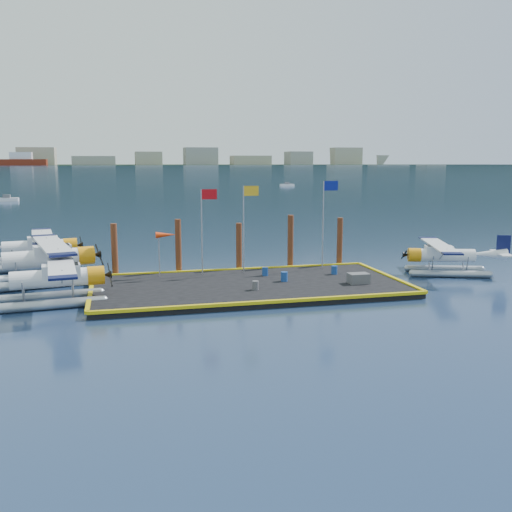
{
  "coord_description": "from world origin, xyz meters",
  "views": [
    {
      "loc": [
        -8.24,
        -35.59,
        8.43
      ],
      "look_at": [
        0.97,
        2.0,
        1.87
      ],
      "focal_mm": 40.0,
      "sensor_mm": 36.0,
      "label": 1
    }
  ],
  "objects_px": {
    "seaplane_b": "(46,261)",
    "drum_1": "(255,285)",
    "drum_2": "(284,277)",
    "flagpole_blue": "(326,211)",
    "flagpole_red": "(205,218)",
    "windsock": "(166,236)",
    "flagpole_yellow": "(246,215)",
    "seaplane_c": "(38,249)",
    "seaplane_a": "(55,281)",
    "seaplane_d": "(443,257)",
    "piling_2": "(239,248)",
    "piling_3": "(290,243)",
    "piling_0": "(115,252)",
    "piling_4": "(340,243)",
    "piling_1": "(178,248)",
    "drum_4": "(334,270)",
    "crate": "(358,278)",
    "drum_5": "(265,271)"
  },
  "relations": [
    {
      "from": "drum_2",
      "to": "piling_4",
      "type": "distance_m",
      "value": 8.09
    },
    {
      "from": "seaplane_a",
      "to": "flagpole_yellow",
      "type": "distance_m",
      "value": 13.89
    },
    {
      "from": "seaplane_c",
      "to": "piling_2",
      "type": "xyz_separation_m",
      "value": [
        14.86,
        -5.79,
        0.4
      ]
    },
    {
      "from": "seaplane_a",
      "to": "seaplane_d",
      "type": "bearing_deg",
      "value": 89.07
    },
    {
      "from": "drum_4",
      "to": "flagpole_yellow",
      "type": "bearing_deg",
      "value": 159.74
    },
    {
      "from": "flagpole_yellow",
      "to": "seaplane_d",
      "type": "bearing_deg",
      "value": -9.54
    },
    {
      "from": "flagpole_yellow",
      "to": "piling_3",
      "type": "height_order",
      "value": "flagpole_yellow"
    },
    {
      "from": "piling_2",
      "to": "seaplane_a",
      "type": "bearing_deg",
      "value": -152.22
    },
    {
      "from": "drum_1",
      "to": "drum_4",
      "type": "bearing_deg",
      "value": 27.6
    },
    {
      "from": "flagpole_blue",
      "to": "piling_2",
      "type": "height_order",
      "value": "flagpole_blue"
    },
    {
      "from": "piling_3",
      "to": "flagpole_red",
      "type": "bearing_deg",
      "value": -166.75
    },
    {
      "from": "seaplane_b",
      "to": "flagpole_yellow",
      "type": "distance_m",
      "value": 14.07
    },
    {
      "from": "seaplane_c",
      "to": "piling_1",
      "type": "bearing_deg",
      "value": 53.0
    },
    {
      "from": "seaplane_c",
      "to": "seaplane_d",
      "type": "bearing_deg",
      "value": 63.79
    },
    {
      "from": "seaplane_b",
      "to": "drum_1",
      "type": "xyz_separation_m",
      "value": [
        13.03,
        -6.66,
        -0.94
      ]
    },
    {
      "from": "flagpole_blue",
      "to": "piling_3",
      "type": "relative_size",
      "value": 1.51
    },
    {
      "from": "piling_2",
      "to": "piling_4",
      "type": "height_order",
      "value": "piling_4"
    },
    {
      "from": "seaplane_a",
      "to": "flagpole_yellow",
      "type": "height_order",
      "value": "flagpole_yellow"
    },
    {
      "from": "crate",
      "to": "windsock",
      "type": "relative_size",
      "value": 0.43
    },
    {
      "from": "drum_4",
      "to": "piling_4",
      "type": "xyz_separation_m",
      "value": [
        1.9,
        3.78,
        1.3
      ]
    },
    {
      "from": "crate",
      "to": "piling_1",
      "type": "relative_size",
      "value": 0.32
    },
    {
      "from": "windsock",
      "to": "piling_3",
      "type": "distance_m",
      "value": 9.72
    },
    {
      "from": "drum_1",
      "to": "flagpole_red",
      "type": "xyz_separation_m",
      "value": [
        -2.29,
        5.63,
        3.71
      ]
    },
    {
      "from": "drum_5",
      "to": "piling_3",
      "type": "height_order",
      "value": "piling_3"
    },
    {
      "from": "piling_0",
      "to": "flagpole_blue",
      "type": "bearing_deg",
      "value": -6.01
    },
    {
      "from": "seaplane_a",
      "to": "drum_4",
      "type": "bearing_deg",
      "value": 92.22
    },
    {
      "from": "drum_2",
      "to": "flagpole_blue",
      "type": "xyz_separation_m",
      "value": [
        4.23,
        3.64,
        3.97
      ]
    },
    {
      "from": "drum_2",
      "to": "flagpole_blue",
      "type": "bearing_deg",
      "value": 40.69
    },
    {
      "from": "piling_2",
      "to": "piling_3",
      "type": "bearing_deg",
      "value": 0.0
    },
    {
      "from": "seaplane_c",
      "to": "flagpole_yellow",
      "type": "height_order",
      "value": "flagpole_yellow"
    },
    {
      "from": "drum_4",
      "to": "crate",
      "type": "bearing_deg",
      "value": -82.57
    },
    {
      "from": "piling_0",
      "to": "piling_4",
      "type": "relative_size",
      "value": 1.0
    },
    {
      "from": "windsock",
      "to": "piling_2",
      "type": "xyz_separation_m",
      "value": [
        5.53,
        1.6,
        -1.33
      ]
    },
    {
      "from": "drum_2",
      "to": "piling_2",
      "type": "distance_m",
      "value": 5.72
    },
    {
      "from": "flagpole_red",
      "to": "windsock",
      "type": "bearing_deg",
      "value": 180.0
    },
    {
      "from": "seaplane_c",
      "to": "flagpole_red",
      "type": "relative_size",
      "value": 1.63
    },
    {
      "from": "drum_4",
      "to": "flagpole_blue",
      "type": "xyz_separation_m",
      "value": [
        0.09,
        2.18,
        3.99
      ]
    },
    {
      "from": "crate",
      "to": "piling_2",
      "type": "bearing_deg",
      "value": 132.97
    },
    {
      "from": "windsock",
      "to": "piling_0",
      "type": "xyz_separation_m",
      "value": [
        -3.47,
        1.6,
        -1.23
      ]
    },
    {
      "from": "seaplane_c",
      "to": "seaplane_a",
      "type": "bearing_deg",
      "value": 3.43
    },
    {
      "from": "drum_2",
      "to": "drum_4",
      "type": "distance_m",
      "value": 4.39
    },
    {
      "from": "seaplane_a",
      "to": "piling_2",
      "type": "height_order",
      "value": "piling_2"
    },
    {
      "from": "seaplane_d",
      "to": "drum_1",
      "type": "relative_size",
      "value": 14.85
    },
    {
      "from": "piling_4",
      "to": "piling_3",
      "type": "bearing_deg",
      "value": 180.0
    },
    {
      "from": "seaplane_d",
      "to": "crate",
      "type": "distance_m",
      "value": 8.61
    },
    {
      "from": "piling_1",
      "to": "piling_3",
      "type": "relative_size",
      "value": 0.98
    },
    {
      "from": "drum_1",
      "to": "flagpole_blue",
      "type": "distance_m",
      "value": 9.63
    },
    {
      "from": "seaplane_b",
      "to": "flagpole_red",
      "type": "height_order",
      "value": "flagpole_red"
    },
    {
      "from": "seaplane_b",
      "to": "piling_2",
      "type": "relative_size",
      "value": 2.77
    },
    {
      "from": "piling_4",
      "to": "crate",
      "type": "bearing_deg",
      "value": -101.92
    }
  ]
}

